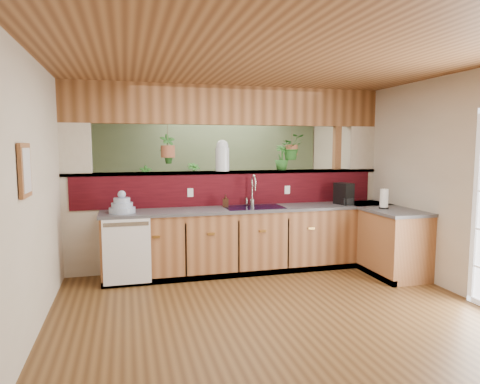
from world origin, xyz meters
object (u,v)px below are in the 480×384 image
object	(u,v)px
paper_towel	(384,199)
shelving_console	(179,213)
glass_jar	(222,155)
dish_stack	(122,206)
faucet	(253,189)
soap_dispenser	(226,201)
coffee_maker	(344,195)

from	to	relation	value
paper_towel	shelving_console	xyz separation A→B (m)	(-2.46, 2.85, -0.53)
paper_towel	glass_jar	size ratio (longest dim) A/B	0.64
dish_stack	shelving_console	xyz separation A→B (m)	(0.99, 2.33, -0.49)
faucet	soap_dispenser	xyz separation A→B (m)	(-0.41, -0.05, -0.15)
dish_stack	paper_towel	bearing A→B (deg)	-8.51
paper_towel	shelving_console	world-z (taller)	paper_towel
faucet	shelving_console	distance (m)	2.36
dish_stack	paper_towel	distance (m)	3.49
paper_towel	glass_jar	bearing A→B (deg)	155.16
glass_jar	shelving_console	xyz separation A→B (m)	(-0.42, 1.90, -1.11)
dish_stack	glass_jar	xyz separation A→B (m)	(1.41, 0.43, 0.62)
paper_towel	shelving_console	size ratio (longest dim) A/B	0.20
soap_dispenser	shelving_console	world-z (taller)	soap_dispenser
dish_stack	shelving_console	bearing A→B (deg)	66.93
glass_jar	shelving_console	size ratio (longest dim) A/B	0.31
dish_stack	soap_dispenser	distance (m)	1.40
coffee_maker	shelving_console	distance (m)	3.21
glass_jar	coffee_maker	bearing A→B (deg)	-14.28
glass_jar	shelving_console	bearing A→B (deg)	102.33
coffee_maker	soap_dispenser	bearing A→B (deg)	161.04
coffee_maker	paper_towel	xyz separation A→B (m)	(0.33, -0.51, -0.01)
coffee_maker	glass_jar	bearing A→B (deg)	152.47
faucet	glass_jar	distance (m)	0.65
coffee_maker	glass_jar	xyz separation A→B (m)	(-1.72, 0.44, 0.57)
dish_stack	glass_jar	bearing A→B (deg)	17.00
faucet	shelving_console	world-z (taller)	faucet
dish_stack	soap_dispenser	size ratio (longest dim) A/B	1.87
faucet	paper_towel	xyz separation A→B (m)	(1.65, -0.73, -0.11)
faucet	dish_stack	size ratio (longest dim) A/B	1.35
faucet	soap_dispenser	size ratio (longest dim) A/B	2.54
faucet	shelving_console	bearing A→B (deg)	110.93
paper_towel	soap_dispenser	bearing A→B (deg)	161.67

